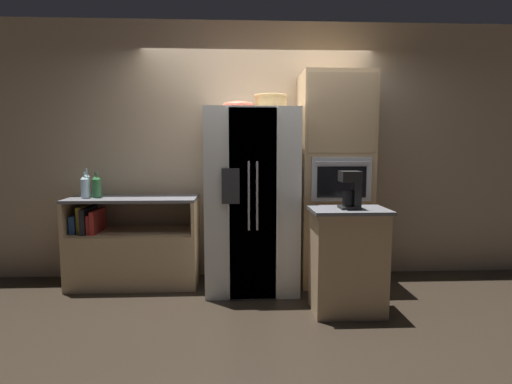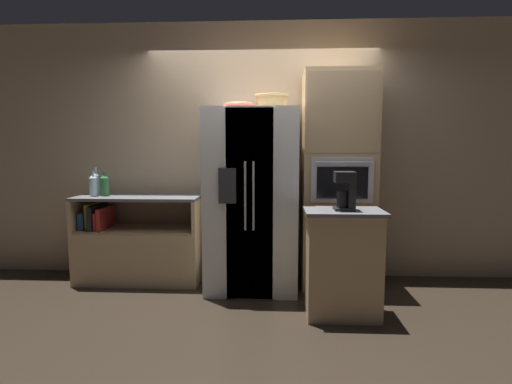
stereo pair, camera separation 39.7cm
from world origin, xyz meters
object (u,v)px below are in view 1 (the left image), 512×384
(bottle_short, at_px, (87,185))
(bottle_wide, at_px, (97,186))
(bottle_tall, at_px, (85,187))
(coffee_maker, at_px, (352,188))
(refrigerator, at_px, (251,200))
(fruit_bowl, at_px, (238,105))
(wicker_basket, at_px, (271,102))
(wall_oven, at_px, (334,180))

(bottle_short, height_order, bottle_wide, bottle_short)
(bottle_tall, xyz_separation_m, coffee_maker, (2.52, -0.77, 0.05))
(refrigerator, relative_size, bottle_short, 6.06)
(fruit_bowl, relative_size, bottle_wide, 1.18)
(wicker_basket, height_order, fruit_bowl, wicker_basket)
(wicker_basket, distance_m, bottle_short, 2.08)
(wall_oven, height_order, coffee_maker, wall_oven)
(wall_oven, relative_size, bottle_wide, 8.34)
(fruit_bowl, distance_m, bottle_tall, 1.76)
(bottle_tall, bearing_deg, coffee_maker, -17.00)
(bottle_wide, bearing_deg, bottle_tall, -157.71)
(refrigerator, xyz_separation_m, wall_oven, (0.88, 0.11, 0.19))
(wicker_basket, bearing_deg, bottle_tall, 176.59)
(fruit_bowl, distance_m, bottle_short, 1.78)
(fruit_bowl, bearing_deg, refrigerator, 22.34)
(wall_oven, xyz_separation_m, coffee_maker, (-0.04, -0.82, -0.01))
(refrigerator, height_order, bottle_tall, refrigerator)
(wicker_basket, distance_m, fruit_bowl, 0.32)
(bottle_tall, relative_size, coffee_maker, 0.83)
(bottle_short, height_order, coffee_maker, coffee_maker)
(wicker_basket, xyz_separation_m, coffee_maker, (0.64, -0.66, -0.80))
(bottle_tall, distance_m, coffee_maker, 2.64)
(wicker_basket, relative_size, coffee_maker, 1.02)
(bottle_short, bearing_deg, fruit_bowl, -7.42)
(refrigerator, bearing_deg, coffee_maker, -40.30)
(fruit_bowl, bearing_deg, wicker_basket, 0.95)
(wall_oven, bearing_deg, bottle_wide, -179.89)
(wall_oven, xyz_separation_m, bottle_tall, (-2.57, -0.05, -0.05))
(wicker_basket, bearing_deg, refrigerator, 166.34)
(coffee_maker, bearing_deg, refrigerator, 139.70)
(bottle_short, distance_m, bottle_wide, 0.12)
(refrigerator, distance_m, wicker_basket, 1.00)
(refrigerator, distance_m, fruit_bowl, 0.96)
(wicker_basket, bearing_deg, wall_oven, 13.17)
(bottle_short, relative_size, bottle_wide, 1.14)
(fruit_bowl, distance_m, bottle_wide, 1.68)
(refrigerator, relative_size, wall_oven, 0.83)
(refrigerator, relative_size, coffee_maker, 5.63)
(fruit_bowl, bearing_deg, bottle_tall, 175.70)
(wall_oven, height_order, bottle_short, wall_oven)
(wall_oven, bearing_deg, coffee_maker, -93.04)
(fruit_bowl, height_order, bottle_wide, fruit_bowl)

